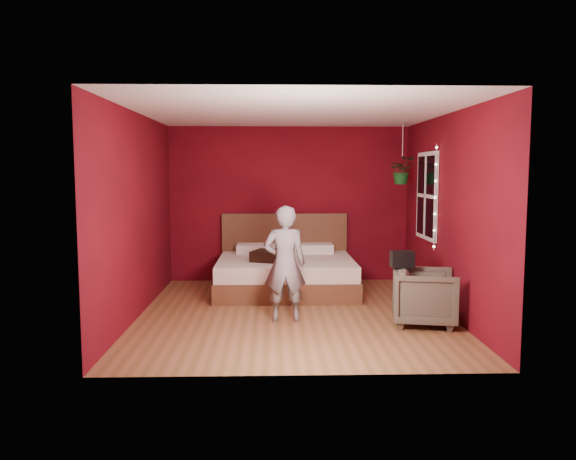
{
  "coord_description": "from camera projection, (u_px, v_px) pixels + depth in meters",
  "views": [
    {
      "loc": [
        -0.29,
        -7.2,
        1.86
      ],
      "look_at": [
        -0.07,
        0.4,
        1.06
      ],
      "focal_mm": 35.0,
      "sensor_mm": 36.0,
      "label": 1
    }
  ],
  "objects": [
    {
      "name": "bed",
      "position": [
        286.0,
        272.0,
        8.73
      ],
      "size": [
        2.09,
        1.78,
        1.15
      ],
      "color": "brown",
      "rests_on": "ground"
    },
    {
      "name": "handbag",
      "position": [
        402.0,
        259.0,
        6.91
      ],
      "size": [
        0.29,
        0.16,
        0.2
      ],
      "primitive_type": "cube",
      "rotation": [
        0.0,
        0.0,
        0.07
      ],
      "color": "black",
      "rests_on": "armchair"
    },
    {
      "name": "throw_pillow",
      "position": [
        268.0,
        256.0,
        8.36
      ],
      "size": [
        0.57,
        0.57,
        0.16
      ],
      "primitive_type": "cube",
      "rotation": [
        0.0,
        0.0,
        -0.36
      ],
      "color": "black",
      "rests_on": "bed"
    },
    {
      "name": "armchair",
      "position": [
        425.0,
        297.0,
        6.8
      ],
      "size": [
        0.87,
        0.85,
        0.68
      ],
      "primitive_type": "imported",
      "rotation": [
        0.0,
        0.0,
        1.39
      ],
      "color": "#5B5A48",
      "rests_on": "ground"
    },
    {
      "name": "fairy_lights",
      "position": [
        435.0,
        198.0,
        7.63
      ],
      "size": [
        0.04,
        0.04,
        1.45
      ],
      "color": "silver",
      "rests_on": "room_walls"
    },
    {
      "name": "hanging_plant",
      "position": [
        402.0,
        171.0,
        8.64
      ],
      "size": [
        0.4,
        0.35,
        0.95
      ],
      "color": "silver",
      "rests_on": "room_walls"
    },
    {
      "name": "room_walls",
      "position": [
        294.0,
        185.0,
        7.18
      ],
      "size": [
        4.04,
        4.54,
        2.62
      ],
      "color": "maroon",
      "rests_on": "ground"
    },
    {
      "name": "window",
      "position": [
        427.0,
        196.0,
        8.15
      ],
      "size": [
        0.05,
        0.97,
        1.27
      ],
      "color": "white",
      "rests_on": "room_walls"
    },
    {
      "name": "floor",
      "position": [
        294.0,
        313.0,
        7.36
      ],
      "size": [
        4.5,
        4.5,
        0.0
      ],
      "primitive_type": "plane",
      "color": "#935D3A",
      "rests_on": "ground"
    },
    {
      "name": "person",
      "position": [
        285.0,
        264.0,
        6.91
      ],
      "size": [
        0.54,
        0.37,
        1.44
      ],
      "primitive_type": "imported",
      "rotation": [
        0.0,
        0.0,
        3.19
      ],
      "color": "slate",
      "rests_on": "ground"
    }
  ]
}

